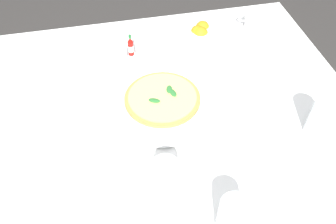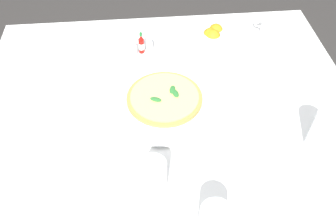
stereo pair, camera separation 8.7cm
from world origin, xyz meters
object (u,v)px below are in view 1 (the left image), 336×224
Objects in this scene: coffee_cup_center_back at (255,23)px; water_glass_near_left at (165,179)px; hot_sauce_bottle at (131,47)px; salt_shaker at (123,52)px; water_glass_far_right at (232,219)px; pepper_shaker at (138,46)px; pizza at (162,98)px; water_glass_back_corner at (321,119)px; citrus_bowl at (199,34)px; pizza_plate at (162,101)px.

coffee_cup_center_back is 1.23× the size of water_glass_near_left.
coffee_cup_center_back is 0.49m from hot_sauce_bottle.
coffee_cup_center_back is 2.31× the size of salt_shaker.
hot_sauce_bottle is at bearing -79.22° from water_glass_far_right.
water_glass_far_right is 1.99× the size of pepper_shaker.
pizza is 0.53m from coffee_cup_center_back.
citrus_bowl is (0.21, -0.50, -0.03)m from water_glass_back_corner.
pizza is 4.17× the size of salt_shaker.
salt_shaker reaches higher than pizza.
coffee_cup_center_back is at bearing -127.91° from water_glass_near_left.
pepper_shaker is (-0.06, -0.02, 0.00)m from salt_shaker.
citrus_bowl reaches higher than pepper_shaker.
hot_sauce_bottle reaches higher than pepper_shaker.
water_glass_back_corner is 1.14× the size of water_glass_far_right.
water_glass_back_corner is at bearing 153.40° from pizza.
pizza_plate is 0.44m from water_glass_far_right.
water_glass_near_left is at bearing 79.92° from pizza_plate.
water_glass_back_corner is at bearing -168.83° from water_glass_near_left.
water_glass_back_corner is at bearing 132.71° from pepper_shaker.
pizza is 0.35m from citrus_bowl.
pizza is at bearing 109.10° from salt_shaker.
pizza is at bearing 36.69° from coffee_cup_center_back.
citrus_bowl reaches higher than salt_shaker.
coffee_cup_center_back is (-0.43, -0.32, 0.02)m from pizza_plate.
pepper_shaker is (0.44, -0.48, -0.03)m from water_glass_back_corner.
water_glass_back_corner is 1.54× the size of hot_sauce_bottle.
pepper_shaker is at bearing -160.35° from salt_shaker.
water_glass_far_right is at bearing 64.91° from coffee_cup_center_back.
water_glass_back_corner is at bearing -145.81° from water_glass_far_right.
salt_shaker is at bearing -70.90° from pizza.
water_glass_far_right reaches higher than coffee_cup_center_back.
salt_shaker is at bearing 6.98° from coffee_cup_center_back.
pizza_plate is at bearing 109.06° from salt_shaker.
pizza_plate is 2.80× the size of water_glass_back_corner.
water_glass_back_corner is at bearing 88.43° from coffee_cup_center_back.
water_glass_near_left is (0.05, 0.30, 0.02)m from pizza.
pizza is 4.17× the size of pepper_shaker.
water_glass_back_corner is (-0.41, 0.21, 0.05)m from pizza_plate.
pepper_shaker is at bearing -47.29° from water_glass_back_corner.
salt_shaker is at bearing -76.84° from water_glass_far_right.
pizza_plate is 0.30m from water_glass_near_left.
coffee_cup_center_back is at bearing -91.57° from water_glass_back_corner.
salt_shaker is at bearing 19.65° from pepper_shaker.
water_glass_far_right reaches higher than water_glass_near_left.
salt_shaker is at bearing -70.94° from pizza_plate.
coffee_cup_center_back reaches higher than pizza_plate.
water_glass_near_left is (0.48, 0.61, 0.02)m from coffee_cup_center_back.
water_glass_back_corner is (0.01, 0.52, 0.03)m from coffee_cup_center_back.
citrus_bowl is at bearing -175.22° from pepper_shaker.
hot_sauce_bottle reaches higher than pizza_plate.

